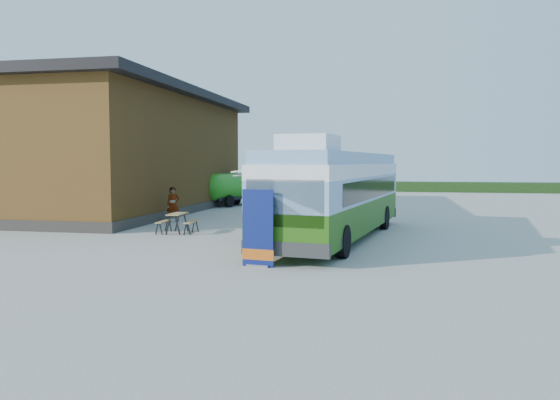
% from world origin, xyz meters
% --- Properties ---
extents(ground, '(100.00, 100.00, 0.00)m').
position_xyz_m(ground, '(0.00, 0.00, 0.00)').
color(ground, '#BCB7AD').
rests_on(ground, ground).
extents(barn, '(9.60, 21.20, 7.50)m').
position_xyz_m(barn, '(-10.50, 10.00, 3.59)').
color(barn, brown).
rests_on(barn, ground).
extents(hedge, '(40.00, 3.00, 1.00)m').
position_xyz_m(hedge, '(8.00, 38.00, 0.50)').
color(hedge, '#264419').
rests_on(hedge, ground).
extents(bus, '(4.70, 13.35, 4.02)m').
position_xyz_m(bus, '(3.30, 0.43, 1.92)').
color(bus, '#3A6F12').
rests_on(bus, ground).
extents(awning, '(3.37, 4.77, 0.53)m').
position_xyz_m(awning, '(1.16, 0.49, 2.93)').
color(awning, white).
rests_on(awning, ground).
extents(banner, '(1.00, 0.28, 2.31)m').
position_xyz_m(banner, '(1.54, -6.00, 0.95)').
color(banner, '#0B1757').
rests_on(banner, ground).
extents(picnic_table, '(1.61, 1.45, 0.88)m').
position_xyz_m(picnic_table, '(-3.76, 0.73, 0.66)').
color(picnic_table, '#A98350').
rests_on(picnic_table, ground).
extents(person_a, '(0.80, 0.72, 1.83)m').
position_xyz_m(person_a, '(-5.70, 4.92, 0.91)').
color(person_a, '#999999').
rests_on(person_a, ground).
extents(person_b, '(1.01, 1.15, 1.97)m').
position_xyz_m(person_b, '(2.00, 7.48, 0.99)').
color(person_b, '#999999').
rests_on(person_b, ground).
extents(slurry_tanker, '(3.50, 5.87, 2.32)m').
position_xyz_m(slurry_tanker, '(-5.70, 15.80, 1.34)').
color(slurry_tanker, '#278C19').
rests_on(slurry_tanker, ground).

